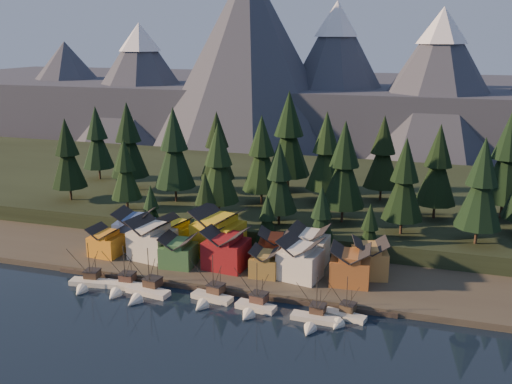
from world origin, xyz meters
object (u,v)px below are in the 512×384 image
(boat_0, at_px, (87,278))
(boat_6, at_px, (343,312))
(house_back_1, at_px, (176,232))
(boat_1, at_px, (122,281))
(boat_3, at_px, (209,292))
(house_front_0, at_px, (106,240))
(boat_5, at_px, (314,315))
(house_back_0, at_px, (135,228))
(boat_4, at_px, (254,301))
(house_front_1, at_px, (152,237))
(boat_2, at_px, (145,287))

(boat_0, bearing_deg, boat_6, -5.33)
(house_back_1, bearing_deg, boat_1, -81.42)
(boat_3, height_order, house_back_1, boat_3)
(house_front_0, bearing_deg, boat_0, -70.56)
(boat_5, xyz_separation_m, house_back_0, (-53.00, 24.33, 4.88))
(boat_0, height_order, boat_1, boat_0)
(boat_4, bearing_deg, house_front_1, 159.70)
(house_front_0, bearing_deg, boat_4, -14.96)
(boat_5, distance_m, house_front_1, 49.06)
(boat_0, relative_size, house_front_0, 1.41)
(boat_5, height_order, house_back_0, house_back_0)
(boat_1, distance_m, house_front_0, 19.40)
(boat_3, xyz_separation_m, house_back_0, (-29.54, 21.50, 4.55))
(house_front_1, bearing_deg, house_front_0, -161.01)
(boat_6, bearing_deg, boat_4, -162.13)
(boat_0, relative_size, boat_4, 0.98)
(boat_2, xyz_separation_m, boat_5, (38.09, -1.19, -0.39))
(boat_2, distance_m, boat_4, 25.08)
(house_front_1, height_order, house_back_0, house_front_1)
(boat_6, relative_size, house_front_0, 1.25)
(boat_2, height_order, boat_5, boat_2)
(boat_1, distance_m, house_back_1, 24.58)
(boat_3, xyz_separation_m, house_back_1, (-18.78, 23.83, 3.71))
(boat_5, bearing_deg, house_front_1, 160.78)
(boat_2, height_order, boat_3, boat_2)
(house_front_1, distance_m, house_back_1, 8.36)
(boat_0, xyz_separation_m, boat_2, (14.93, -0.55, 0.08))
(boat_3, height_order, house_front_1, house_front_1)
(boat_0, height_order, boat_6, boat_0)
(boat_2, distance_m, boat_5, 38.11)
(boat_1, bearing_deg, house_back_0, 108.90)
(boat_4, relative_size, house_back_1, 1.25)
(boat_1, distance_m, boat_6, 49.94)
(boat_6, xyz_separation_m, house_front_0, (-62.46, 13.81, 3.54))
(boat_3, bearing_deg, boat_1, -169.13)
(house_front_0, bearing_deg, house_back_1, 37.68)
(boat_4, xyz_separation_m, house_back_1, (-29.24, 25.24, 3.61))
(boat_3, distance_m, house_front_0, 36.60)
(boat_1, height_order, house_back_1, boat_1)
(boat_4, bearing_deg, house_back_1, 147.43)
(house_back_1, bearing_deg, boat_2, -66.67)
(boat_5, bearing_deg, boat_3, 176.60)
(boat_3, relative_size, house_front_0, 1.43)
(boat_1, bearing_deg, boat_0, -177.19)
(boat_1, bearing_deg, boat_4, -4.18)
(boat_4, bearing_deg, boat_5, 2.06)
(boat_0, distance_m, house_back_0, 23.05)
(boat_2, bearing_deg, boat_1, 176.72)
(boat_1, height_order, house_front_0, boat_1)
(boat_5, height_order, house_front_1, house_front_1)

